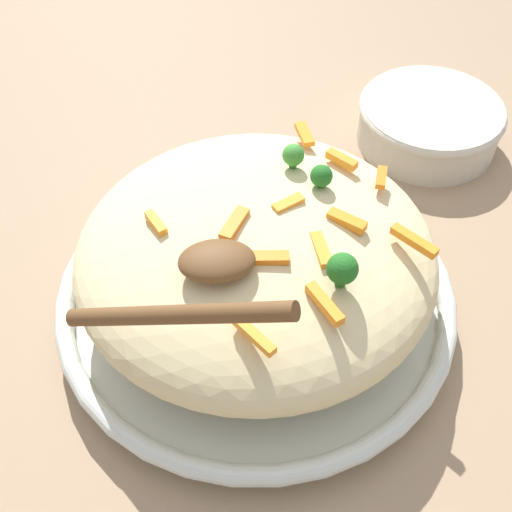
# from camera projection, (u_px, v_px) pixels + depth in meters

# --- Properties ---
(ground_plane) EXTENTS (2.40, 2.40, 0.00)m
(ground_plane) POSITION_uv_depth(u_px,v_px,m) (256.00, 310.00, 0.59)
(ground_plane) COLOR #9E7F60
(serving_bowl) EXTENTS (0.35, 0.35, 0.04)m
(serving_bowl) POSITION_uv_depth(u_px,v_px,m) (256.00, 297.00, 0.58)
(serving_bowl) COLOR silver
(serving_bowl) RESTS_ON ground_plane
(pasta_mound) EXTENTS (0.30, 0.30, 0.10)m
(pasta_mound) POSITION_uv_depth(u_px,v_px,m) (256.00, 254.00, 0.53)
(pasta_mound) COLOR beige
(pasta_mound) RESTS_ON serving_bowl
(carrot_piece_0) EXTENTS (0.03, 0.02, 0.01)m
(carrot_piece_0) POSITION_uv_depth(u_px,v_px,m) (288.00, 204.00, 0.50)
(carrot_piece_0) COLOR orange
(carrot_piece_0) RESTS_ON pasta_mound
(carrot_piece_1) EXTENTS (0.03, 0.03, 0.01)m
(carrot_piece_1) POSITION_uv_depth(u_px,v_px,m) (234.00, 224.00, 0.49)
(carrot_piece_1) COLOR orange
(carrot_piece_1) RESTS_ON pasta_mound
(carrot_piece_2) EXTENTS (0.03, 0.04, 0.01)m
(carrot_piece_2) POSITION_uv_depth(u_px,v_px,m) (254.00, 335.00, 0.43)
(carrot_piece_2) COLOR orange
(carrot_piece_2) RESTS_ON pasta_mound
(carrot_piece_3) EXTENTS (0.01, 0.03, 0.01)m
(carrot_piece_3) POSITION_uv_depth(u_px,v_px,m) (321.00, 249.00, 0.48)
(carrot_piece_3) COLOR orange
(carrot_piece_3) RESTS_ON pasta_mound
(carrot_piece_4) EXTENTS (0.03, 0.03, 0.01)m
(carrot_piece_4) POSITION_uv_depth(u_px,v_px,m) (347.00, 221.00, 0.49)
(carrot_piece_4) COLOR orange
(carrot_piece_4) RESTS_ON pasta_mound
(carrot_piece_5) EXTENTS (0.02, 0.03, 0.01)m
(carrot_piece_5) POSITION_uv_depth(u_px,v_px,m) (156.00, 222.00, 0.50)
(carrot_piece_5) COLOR orange
(carrot_piece_5) RESTS_ON pasta_mound
(carrot_piece_6) EXTENTS (0.04, 0.01, 0.01)m
(carrot_piece_6) POSITION_uv_depth(u_px,v_px,m) (257.00, 258.00, 0.47)
(carrot_piece_6) COLOR orange
(carrot_piece_6) RESTS_ON pasta_mound
(carrot_piece_7) EXTENTS (0.01, 0.03, 0.01)m
(carrot_piece_7) POSITION_uv_depth(u_px,v_px,m) (305.00, 134.00, 0.57)
(carrot_piece_7) COLOR orange
(carrot_piece_7) RESTS_ON pasta_mound
(carrot_piece_8) EXTENTS (0.03, 0.04, 0.01)m
(carrot_piece_8) POSITION_uv_depth(u_px,v_px,m) (414.00, 241.00, 0.48)
(carrot_piece_8) COLOR orange
(carrot_piece_8) RESTS_ON pasta_mound
(carrot_piece_9) EXTENTS (0.02, 0.04, 0.01)m
(carrot_piece_9) POSITION_uv_depth(u_px,v_px,m) (325.00, 304.00, 0.44)
(carrot_piece_9) COLOR orange
(carrot_piece_9) RESTS_ON pasta_mound
(carrot_piece_10) EXTENTS (0.03, 0.03, 0.01)m
(carrot_piece_10) POSITION_uv_depth(u_px,v_px,m) (342.00, 159.00, 0.54)
(carrot_piece_10) COLOR orange
(carrot_piece_10) RESTS_ON pasta_mound
(carrot_piece_11) EXTENTS (0.01, 0.03, 0.01)m
(carrot_piece_11) POSITION_uv_depth(u_px,v_px,m) (381.00, 177.00, 0.53)
(carrot_piece_11) COLOR orange
(carrot_piece_11) RESTS_ON pasta_mound
(broccoli_floret_0) EXTENTS (0.02, 0.02, 0.03)m
(broccoli_floret_0) POSITION_uv_depth(u_px,v_px,m) (342.00, 269.00, 0.45)
(broccoli_floret_0) COLOR #205B1C
(broccoli_floret_0) RESTS_ON pasta_mound
(broccoli_floret_1) EXTENTS (0.02, 0.02, 0.02)m
(broccoli_floret_1) POSITION_uv_depth(u_px,v_px,m) (293.00, 155.00, 0.53)
(broccoli_floret_1) COLOR #377928
(broccoli_floret_1) RESTS_ON pasta_mound
(broccoli_floret_2) EXTENTS (0.02, 0.02, 0.02)m
(broccoli_floret_2) POSITION_uv_depth(u_px,v_px,m) (321.00, 176.00, 0.52)
(broccoli_floret_2) COLOR #205B1C
(broccoli_floret_2) RESTS_ON pasta_mound
(serving_spoon) EXTENTS (0.15, 0.12, 0.08)m
(serving_spoon) POSITION_uv_depth(u_px,v_px,m) (202.00, 279.00, 0.43)
(serving_spoon) COLOR brown
(serving_spoon) RESTS_ON pasta_mound
(companion_bowl) EXTENTS (0.17, 0.17, 0.05)m
(companion_bowl) POSITION_uv_depth(u_px,v_px,m) (429.00, 121.00, 0.73)
(companion_bowl) COLOR beige
(companion_bowl) RESTS_ON ground_plane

